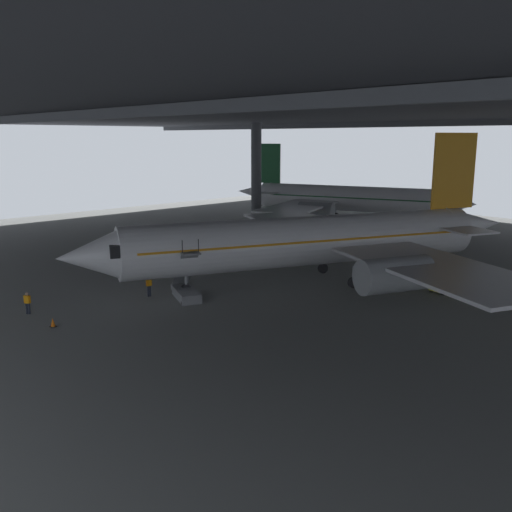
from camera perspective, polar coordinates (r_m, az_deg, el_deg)
The scene contains 9 objects.
ground_plane at distance 45.35m, azimuth 0.54°, elevation -3.34°, with size 110.00×110.00×0.00m, color slate.
hangar_structure at distance 54.23m, azimuth 11.42°, elevation 14.64°, with size 121.00×99.00×15.30m.
airplane_main at distance 46.51m, azimuth 5.96°, elevation 1.60°, with size 38.72×38.78×12.52m.
boarding_stairs at distance 42.75m, azimuth -7.25°, elevation -3.36°, with size 4.62×2.99×4.88m.
crew_worker_near_nose at distance 41.80m, azimuth -22.53°, elevation -4.39°, with size 0.46×0.39×1.56m.
crew_worker_by_stairs at distance 43.58m, azimuth -10.99°, elevation -2.90°, with size 0.24×0.55×1.69m.
airplane_distant at distance 81.90m, azimuth 9.16°, elevation 5.89°, with size 34.15×34.04×11.17m.
traffic_cone_orange at distance 38.61m, azimuth -20.24°, elevation -6.46°, with size 0.36×0.36×0.60m.
baggage_tug at distance 46.58m, azimuth 18.80°, elevation -2.92°, with size 1.54×2.34×0.90m.
Camera 1 is at (31.48, -30.31, 12.12)m, focal length 38.75 mm.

